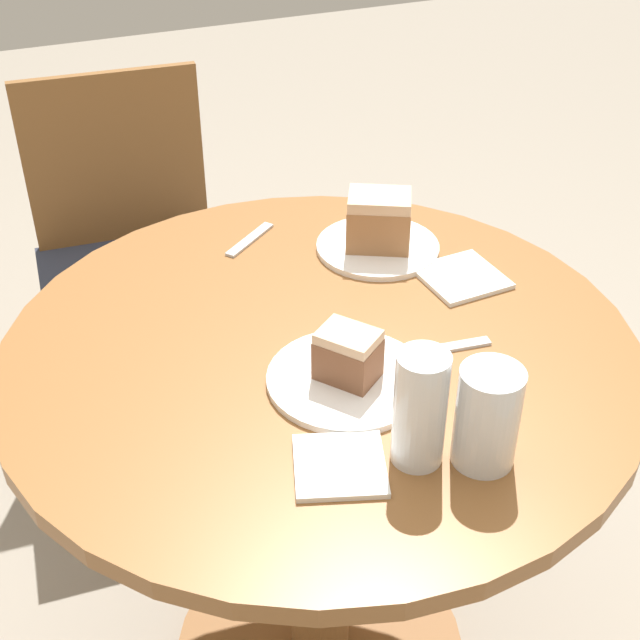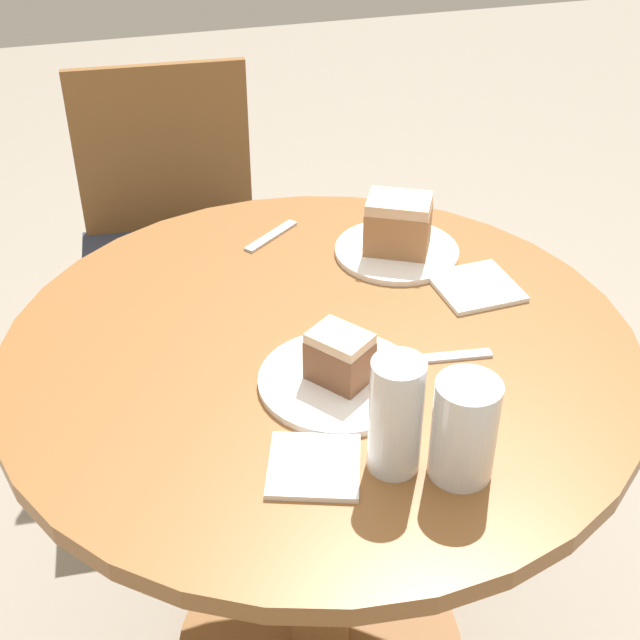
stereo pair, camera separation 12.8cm
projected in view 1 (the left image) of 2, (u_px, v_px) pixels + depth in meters
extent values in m
cylinder|color=brown|center=(320.00, 518.00, 1.54)|extent=(0.11, 0.11, 0.70)
cylinder|color=brown|center=(320.00, 350.00, 1.33)|extent=(0.95, 0.95, 0.03)
cylinder|color=brown|center=(77.00, 427.00, 1.96)|extent=(0.04, 0.04, 0.43)
cylinder|color=brown|center=(247.00, 391.00, 2.06)|extent=(0.04, 0.04, 0.43)
cylinder|color=brown|center=(61.00, 334.00, 2.25)|extent=(0.04, 0.04, 0.43)
cylinder|color=brown|center=(211.00, 307.00, 2.35)|extent=(0.04, 0.04, 0.43)
cube|color=#2D3342|center=(139.00, 281.00, 2.02)|extent=(0.46, 0.44, 0.03)
cube|color=brown|center=(115.00, 159.00, 2.05)|extent=(0.41, 0.05, 0.41)
cylinder|color=white|center=(350.00, 378.00, 1.24)|extent=(0.23, 0.23, 0.01)
cylinder|color=white|center=(378.00, 247.00, 1.54)|extent=(0.21, 0.21, 0.01)
cube|color=brown|center=(351.00, 358.00, 1.22)|extent=(0.10, 0.10, 0.06)
cube|color=beige|center=(351.00, 336.00, 1.20)|extent=(0.10, 0.10, 0.01)
cube|color=#9E6B42|center=(379.00, 225.00, 1.51)|extent=(0.13, 0.12, 0.08)
cube|color=beige|center=(380.00, 200.00, 1.49)|extent=(0.13, 0.12, 0.02)
cylinder|color=silver|center=(419.00, 422.00, 1.09)|extent=(0.06, 0.06, 0.12)
cylinder|color=white|center=(420.00, 409.00, 1.07)|extent=(0.07, 0.07, 0.16)
cylinder|color=silver|center=(485.00, 435.00, 1.09)|extent=(0.07, 0.07, 0.08)
cylinder|color=white|center=(487.00, 417.00, 1.08)|extent=(0.08, 0.08, 0.14)
cube|color=white|center=(461.00, 277.00, 1.46)|extent=(0.13, 0.13, 0.01)
cube|color=silver|center=(433.00, 350.00, 1.30)|extent=(0.18, 0.04, 0.00)
cube|color=silver|center=(248.00, 240.00, 1.56)|extent=(0.11, 0.09, 0.00)
cube|color=white|center=(340.00, 466.00, 1.10)|extent=(0.14, 0.14, 0.01)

